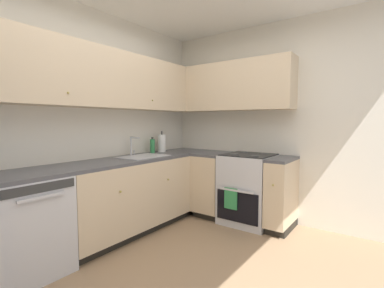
{
  "coord_description": "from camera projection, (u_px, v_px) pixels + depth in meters",
  "views": [
    {
      "loc": [
        -1.71,
        -1.18,
        1.32
      ],
      "look_at": [
        0.96,
        0.77,
        1.05
      ],
      "focal_mm": 25.8,
      "sensor_mm": 36.0,
      "label": 1
    }
  ],
  "objects": [
    {
      "name": "oven_range",
      "position": [
        248.0,
        188.0,
        3.6
      ],
      "size": [
        0.68,
        0.62,
        1.04
      ],
      "color": "silver",
      "rests_on": "ground_plane"
    },
    {
      "name": "countertop_right",
      "position": [
        238.0,
        156.0,
        3.64
      ],
      "size": [
        0.6,
        1.27,
        0.03
      ],
      "color": "#4C4C51",
      "rests_on": "lower_cabinets_right"
    },
    {
      "name": "dishwasher",
      "position": [
        25.0,
        226.0,
        2.35
      ],
      "size": [
        0.6,
        0.63,
        0.85
      ],
      "color": "silver",
      "rests_on": "ground_plane"
    },
    {
      "name": "wall_right",
      "position": [
        281.0,
        123.0,
        3.6
      ],
      "size": [
        0.05,
        3.33,
        2.6
      ],
      "primitive_type": "cube",
      "color": "silver",
      "rests_on": "ground_plane"
    },
    {
      "name": "faucet",
      "position": [
        132.0,
        144.0,
        3.52
      ],
      "size": [
        0.07,
        0.16,
        0.24
      ],
      "color": "silver",
      "rests_on": "countertop_back"
    },
    {
      "name": "countertop_back",
      "position": [
        127.0,
        160.0,
        3.23
      ],
      "size": [
        2.87,
        0.6,
        0.03
      ],
      "primitive_type": "cube",
      "color": "#4C4C51",
      "rests_on": "lower_cabinets_back"
    },
    {
      "name": "upper_cabinets_back",
      "position": [
        107.0,
        79.0,
        3.11
      ],
      "size": [
        2.55,
        0.34,
        0.65
      ],
      "color": "beige"
    },
    {
      "name": "lower_cabinets_back",
      "position": [
        128.0,
        197.0,
        3.27
      ],
      "size": [
        1.66,
        0.62,
        0.85
      ],
      "color": "beige",
      "rests_on": "ground_plane"
    },
    {
      "name": "paper_towel_roll",
      "position": [
        162.0,
        143.0,
        3.94
      ],
      "size": [
        0.11,
        0.11,
        0.31
      ],
      "color": "white",
      "rests_on": "countertop_back"
    },
    {
      "name": "soap_bottle",
      "position": [
        152.0,
        146.0,
        3.81
      ],
      "size": [
        0.06,
        0.06,
        0.22
      ],
      "color": "#338C4C",
      "rests_on": "countertop_back"
    },
    {
      "name": "lower_cabinets_right",
      "position": [
        237.0,
        188.0,
        3.68
      ],
      "size": [
        0.62,
        1.27,
        0.85
      ],
      "color": "beige",
      "rests_on": "ground_plane"
    },
    {
      "name": "wall_back",
      "position": [
        76.0,
        123.0,
        3.04
      ],
      "size": [
        3.83,
        0.05,
        2.6
      ],
      "primitive_type": "cube",
      "color": "silver",
      "rests_on": "ground_plane"
    },
    {
      "name": "upper_cabinets_right",
      "position": [
        227.0,
        87.0,
        3.82
      ],
      "size": [
        0.32,
        1.82,
        0.65
      ],
      "color": "beige"
    },
    {
      "name": "sink",
      "position": [
        144.0,
        160.0,
        3.4
      ],
      "size": [
        0.58,
        0.4,
        0.1
      ],
      "color": "#B7B7BC",
      "rests_on": "countertop_back"
    }
  ]
}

